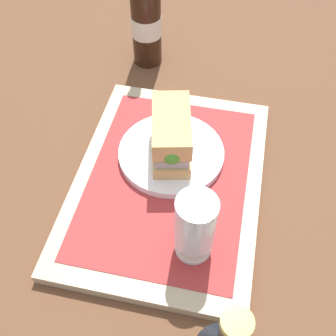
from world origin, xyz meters
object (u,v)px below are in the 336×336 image
(beer_glass, at_px, (195,226))
(second_bottle, at_px, (146,19))
(plate, at_px, (171,153))
(sandwich, at_px, (171,136))

(beer_glass, xyz_separation_m, second_bottle, (-0.46, -0.19, 0.02))
(beer_glass, bearing_deg, plate, -157.99)
(plate, relative_size, beer_glass, 1.52)
(sandwich, xyz_separation_m, beer_glass, (0.17, 0.07, 0.01))
(sandwich, height_order, beer_glass, beer_glass)
(plate, xyz_separation_m, second_bottle, (-0.29, -0.12, 0.08))
(plate, distance_m, sandwich, 0.05)
(beer_glass, relative_size, second_bottle, 0.47)
(beer_glass, bearing_deg, sandwich, -157.83)
(second_bottle, bearing_deg, beer_glass, 21.82)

